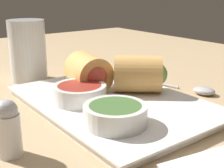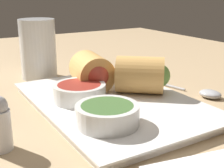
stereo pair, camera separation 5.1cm
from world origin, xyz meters
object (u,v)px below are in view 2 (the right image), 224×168
Objects in this scene: serving_plate at (112,103)px; spoon at (203,92)px; dipping_bowl_near at (79,92)px; drinking_glass at (38,49)px; dipping_bowl_far at (107,114)px.

spoon is at bearing -101.85° from serving_plate.
dipping_bowl_near is 0.45× the size of spoon.
drinking_glass is at bearing 38.33° from spoon.
dipping_bowl_near is 1.00× the size of dipping_bowl_far.
drinking_glass reaches higher than dipping_bowl_far.
serving_plate is 3.97× the size of dipping_bowl_far.
dipping_bowl_near is 22.08cm from drinking_glass.
serving_plate and spoon have the same top height.
spoon is 35.50cm from drinking_glass.
dipping_bowl_near is 23.10cm from spoon.
spoon is 1.49× the size of drinking_glass.
serving_plate is 24.90cm from drinking_glass.
dipping_bowl_far is at bearing 145.49° from serving_plate.
dipping_bowl_far is at bearing 177.55° from drinking_glass.
drinking_glass is at bearing -1.43° from dipping_bowl_near.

